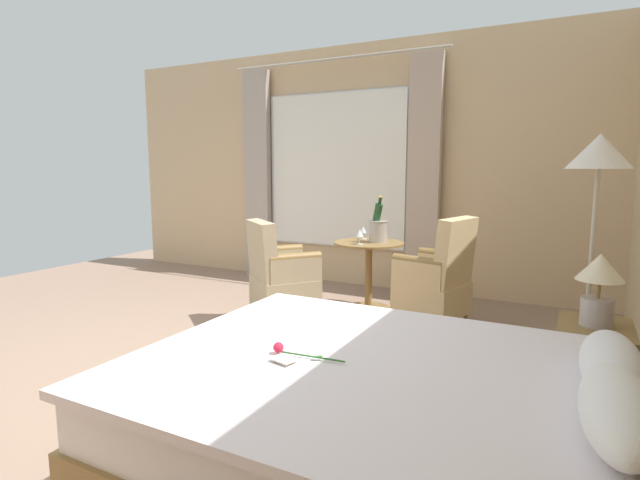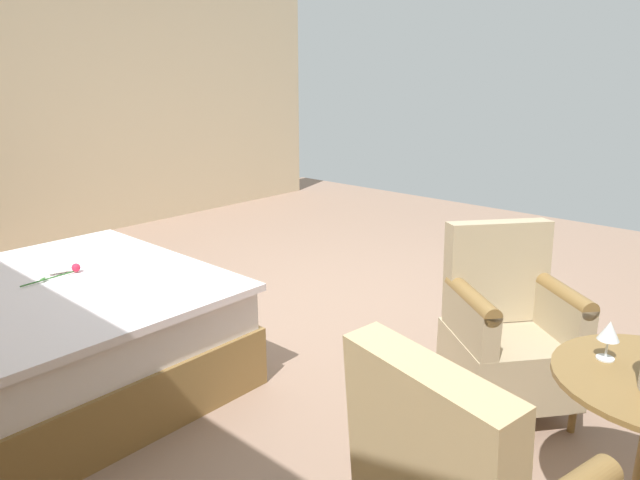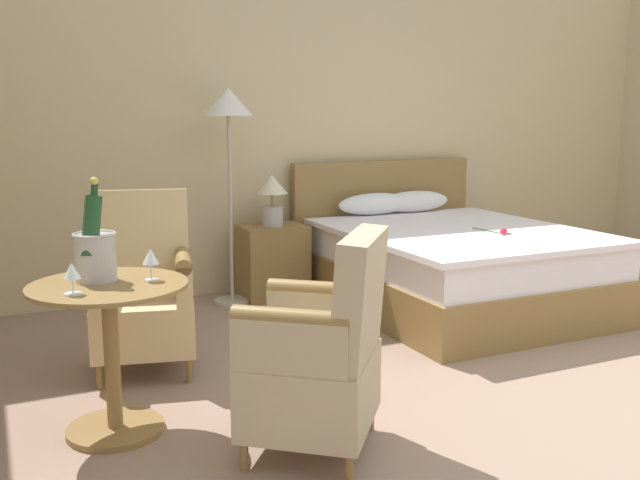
% 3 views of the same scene
% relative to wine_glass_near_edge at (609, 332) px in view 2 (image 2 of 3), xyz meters
% --- Properties ---
extents(ground_plane, '(8.12, 8.12, 0.00)m').
position_rel_wine_glass_near_edge_xyz_m(ground_plane, '(2.11, -0.82, -0.81)').
color(ground_plane, gray).
extents(wall_far_side, '(0.12, 6.41, 2.89)m').
position_rel_wine_glass_near_edge_xyz_m(wall_far_side, '(5.49, -0.82, 0.64)').
color(wall_far_side, '#CBB48F').
rests_on(wall_far_side, ground).
extents(wine_glass_near_edge, '(0.08, 0.08, 0.15)m').
position_rel_wine_glass_near_edge_xyz_m(wine_glass_near_edge, '(0.00, 0.00, 0.00)').
color(wine_glass_near_edge, white).
rests_on(wine_glass_near_edge, side_table_round).
extents(armchair_facing_bed, '(0.78, 0.78, 0.97)m').
position_rel_wine_glass_near_edge_xyz_m(armchair_facing_bed, '(0.59, -0.54, -0.38)').
color(armchair_facing_bed, olive).
rests_on(armchair_facing_bed, ground).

